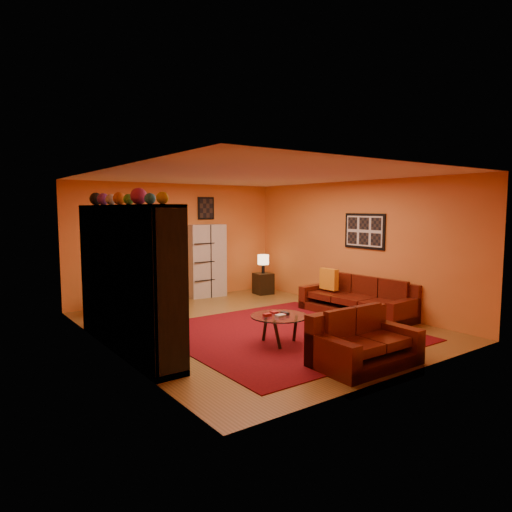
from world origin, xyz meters
TOP-DOWN VIEW (x-y plane):
  - floor at (0.00, 0.00)m, footprint 6.00×6.00m
  - ceiling at (0.00, 0.00)m, footprint 6.00×6.00m
  - wall_back at (0.00, 3.00)m, footprint 6.00×0.00m
  - wall_front at (0.00, -3.00)m, footprint 6.00×0.00m
  - wall_left at (-2.50, 0.00)m, footprint 0.00×6.00m
  - wall_right at (2.50, 0.00)m, footprint 0.00×6.00m
  - rug at (0.10, -0.70)m, footprint 3.60×3.60m
  - doorway at (-0.70, 2.96)m, footprint 0.95×0.10m
  - wall_art_right at (2.48, -0.30)m, footprint 0.03×1.00m
  - wall_art_back at (0.75, 2.98)m, footprint 0.42×0.03m
  - entertainment_unit at (-2.27, 0.00)m, footprint 0.45×3.00m
  - tv at (-2.23, -0.03)m, footprint 0.86×0.11m
  - sofa at (2.14, -0.52)m, footprint 1.05×2.30m
  - loveseat at (-0.01, -2.42)m, footprint 1.40×0.86m
  - throw_pillow at (1.95, 0.14)m, footprint 0.12×0.42m
  - coffee_table at (-0.33, -1.11)m, footprint 0.87×0.87m
  - storage_cabinet at (0.66, 2.80)m, footprint 0.87×0.45m
  - bowl_chair at (-1.72, 2.20)m, footprint 0.78×0.78m
  - side_table at (1.92, 2.30)m, footprint 0.44×0.44m
  - table_lamp at (1.92, 2.30)m, footprint 0.27×0.27m

SIDE VIEW (x-z plane):
  - floor at x=0.00m, z-range 0.00..0.00m
  - rug at x=0.10m, z-range 0.00..0.01m
  - side_table at x=1.92m, z-range 0.00..0.50m
  - sofa at x=2.14m, z-range -0.14..0.71m
  - loveseat at x=-0.01m, z-range -0.14..0.71m
  - bowl_chair at x=-1.72m, z-range 0.02..0.65m
  - coffee_table at x=-0.33m, z-range 0.18..0.61m
  - throw_pillow at x=1.95m, z-range 0.42..0.84m
  - table_lamp at x=1.92m, z-range 0.59..1.04m
  - storage_cabinet at x=0.66m, z-range 0.00..1.68m
  - tv at x=-2.23m, z-range 0.72..1.22m
  - doorway at x=-0.70m, z-range 0.00..2.04m
  - entertainment_unit at x=-2.27m, z-range 0.00..2.10m
  - wall_back at x=0.00m, z-range -1.70..4.30m
  - wall_front at x=0.00m, z-range -1.70..4.30m
  - wall_left at x=-2.50m, z-range -1.70..4.30m
  - wall_right at x=2.50m, z-range -1.70..4.30m
  - wall_art_right at x=2.48m, z-range 1.25..1.95m
  - wall_art_back at x=0.75m, z-range 1.79..2.31m
  - ceiling at x=0.00m, z-range 2.60..2.60m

